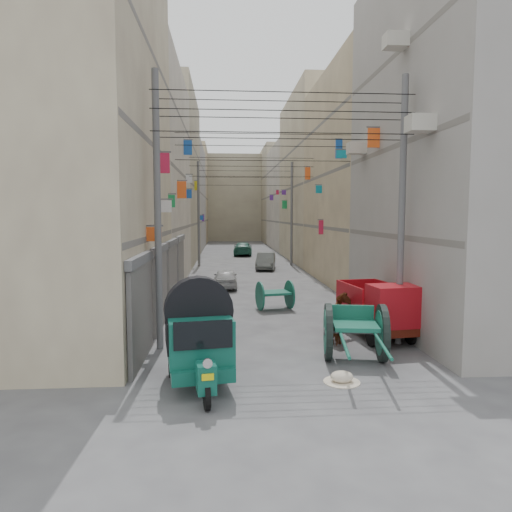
{
  "coord_description": "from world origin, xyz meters",
  "views": [
    {
      "loc": [
        -1.72,
        -7.31,
        3.91
      ],
      "look_at": [
        -0.73,
        6.5,
        2.67
      ],
      "focal_mm": 32.0,
      "sensor_mm": 36.0,
      "label": 1
    }
  ],
  "objects": [
    {
      "name": "shutters_left",
      "position": [
        -3.92,
        10.38,
        1.49
      ],
      "size": [
        0.18,
        14.4,
        2.88
      ],
      "color": "#525257",
      "rests_on": "ground"
    },
    {
      "name": "second_cart",
      "position": [
        0.4,
        11.27,
        0.64
      ],
      "size": [
        1.58,
        1.46,
        1.2
      ],
      "rotation": [
        0.0,
        0.0,
        0.21
      ],
      "color": "#145844",
      "rests_on": "ground"
    },
    {
      "name": "ground",
      "position": [
        0.0,
        0.0,
        0.0
      ],
      "size": [
        140.0,
        140.0,
        0.0
      ],
      "primitive_type": "plane",
      "color": "#464648",
      "rests_on": "ground"
    },
    {
      "name": "building_row_left",
      "position": [
        -8.0,
        34.13,
        6.46
      ],
      "size": [
        8.0,
        62.0,
        14.0
      ],
      "color": "#C1B492",
      "rests_on": "ground"
    },
    {
      "name": "overhead_cables",
      "position": [
        0.0,
        14.4,
        6.77
      ],
      "size": [
        7.4,
        22.52,
        1.12
      ],
      "color": "black",
      "rests_on": "ground"
    },
    {
      "name": "feed_sack",
      "position": [
        1.03,
        2.92,
        0.13
      ],
      "size": [
        0.54,
        0.43,
        0.27
      ],
      "primitive_type": "ellipsoid",
      "color": "beige",
      "rests_on": "ground"
    },
    {
      "name": "tonga_cart",
      "position": [
        1.8,
        4.49,
        0.8
      ],
      "size": [
        1.83,
        3.58,
        1.54
      ],
      "rotation": [
        0.0,
        0.0,
        -0.16
      ],
      "color": "black",
      "rests_on": "ground"
    },
    {
      "name": "horse",
      "position": [
        1.94,
        6.44,
        0.72
      ],
      "size": [
        1.09,
        1.81,
        1.43
      ],
      "primitive_type": "imported",
      "rotation": [
        0.0,
        0.0,
        2.95
      ],
      "color": "brown",
      "rests_on": "ground"
    },
    {
      "name": "distant_car_grey",
      "position": [
        1.34,
        25.43,
        0.6
      ],
      "size": [
        1.79,
        3.77,
        1.19
      ],
      "primitive_type": "imported",
      "rotation": [
        0.0,
        0.0,
        -0.15
      ],
      "color": "#4C514E",
      "rests_on": "ground"
    },
    {
      "name": "utility_poles",
      "position": [
        0.0,
        17.0,
        4.0
      ],
      "size": [
        7.4,
        22.2,
        8.0
      ],
      "color": "#575659",
      "rests_on": "ground"
    },
    {
      "name": "ac_units",
      "position": [
        3.65,
        7.67,
        7.43
      ],
      "size": [
        0.7,
        6.55,
        3.35
      ],
      "color": "#B8B3A5",
      "rests_on": "ground"
    },
    {
      "name": "auto_rickshaw",
      "position": [
        -2.29,
        2.98,
        1.13
      ],
      "size": [
        1.85,
        2.82,
        1.92
      ],
      "rotation": [
        0.0,
        0.0,
        0.16
      ],
      "color": "black",
      "rests_on": "ground"
    },
    {
      "name": "end_cap_building",
      "position": [
        0.0,
        66.0,
        6.5
      ],
      "size": [
        22.0,
        10.0,
        13.0
      ],
      "primitive_type": "cube",
      "color": "tan",
      "rests_on": "ground"
    },
    {
      "name": "mini_truck",
      "position": [
        3.25,
        6.5,
        0.88
      ],
      "size": [
        1.86,
        3.43,
        1.84
      ],
      "rotation": [
        0.0,
        0.0,
        0.13
      ],
      "color": "black",
      "rests_on": "ground"
    },
    {
      "name": "distant_car_green",
      "position": [
        0.17,
        37.17,
        0.63
      ],
      "size": [
        2.0,
        4.44,
        1.26
      ],
      "primitive_type": "imported",
      "rotation": [
        0.0,
        0.0,
        3.09
      ],
      "color": "#205E4B",
      "rests_on": "ground"
    },
    {
      "name": "building_row_right",
      "position": [
        8.0,
        34.13,
        6.46
      ],
      "size": [
        8.0,
        62.0,
        14.0
      ],
      "color": "gray",
      "rests_on": "ground"
    },
    {
      "name": "distant_car_white",
      "position": [
        -1.62,
        17.07,
        0.53
      ],
      "size": [
        1.25,
        3.1,
        1.06
      ],
      "primitive_type": "imported",
      "rotation": [
        0.0,
        0.0,
        3.14
      ],
      "color": "#B4B4B4",
      "rests_on": "ground"
    },
    {
      "name": "signboards",
      "position": [
        -0.01,
        21.66,
        3.43
      ],
      "size": [
        8.22,
        40.52,
        5.67
      ],
      "color": "#5A268B",
      "rests_on": "ground"
    }
  ]
}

